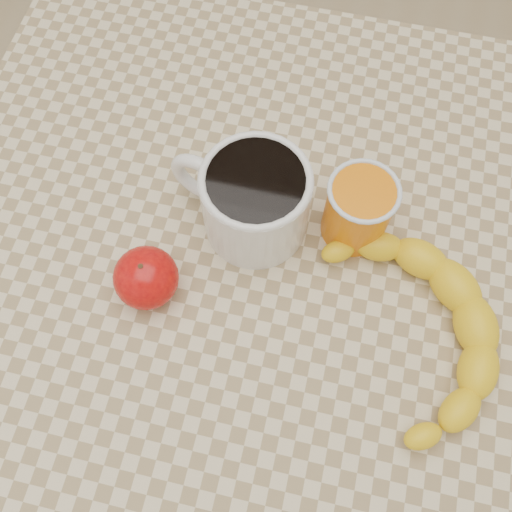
% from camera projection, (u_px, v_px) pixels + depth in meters
% --- Properties ---
extents(ground, '(3.00, 3.00, 0.00)m').
position_uv_depth(ground, '(256.00, 386.00, 1.34)').
color(ground, tan).
rests_on(ground, ground).
extents(table, '(0.80, 0.80, 0.75)m').
position_uv_depth(table, '(256.00, 289.00, 0.73)').
color(table, beige).
rests_on(table, ground).
extents(coffee_mug, '(0.18, 0.14, 0.10)m').
position_uv_depth(coffee_mug, '(253.00, 199.00, 0.62)').
color(coffee_mug, silver).
rests_on(coffee_mug, table).
extents(orange_juice_glass, '(0.08, 0.08, 0.09)m').
position_uv_depth(orange_juice_glass, '(358.00, 210.00, 0.62)').
color(orange_juice_glass, orange).
rests_on(orange_juice_glass, table).
extents(apple, '(0.08, 0.08, 0.07)m').
position_uv_depth(apple, '(146.00, 278.00, 0.61)').
color(apple, '#8E0408').
rests_on(apple, table).
extents(banana, '(0.40, 0.42, 0.05)m').
position_uv_depth(banana, '(419.00, 329.00, 0.59)').
color(banana, yellow).
rests_on(banana, table).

